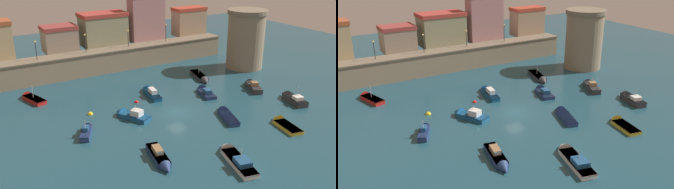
# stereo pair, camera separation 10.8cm
# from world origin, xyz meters

# --- Properties ---
(ground_plane) EXTENTS (129.97, 129.97, 0.00)m
(ground_plane) POSITION_xyz_m (0.00, 0.00, 0.00)
(ground_plane) COLOR #1E4756
(quay_wall) EXTENTS (49.02, 3.96, 4.21)m
(quay_wall) POSITION_xyz_m (0.00, 23.49, 2.11)
(quay_wall) COLOR gray
(quay_wall) RESTS_ON ground
(old_town_backdrop) EXTENTS (47.37, 5.39, 9.54)m
(old_town_backdrop) POSITION_xyz_m (0.21, 27.42, 7.46)
(old_town_backdrop) COLOR tan
(old_town_backdrop) RESTS_ON ground
(fortress_tower) EXTENTS (7.62, 7.62, 11.34)m
(fortress_tower) POSITION_xyz_m (23.11, 11.73, 5.73)
(fortress_tower) COLOR gray
(fortress_tower) RESTS_ON ground
(quay_lamp_0) EXTENTS (0.32, 0.32, 3.24)m
(quay_lamp_0) POSITION_xyz_m (-13.80, 23.49, 6.38)
(quay_lamp_0) COLOR black
(quay_lamp_0) RESTS_ON quay_wall
(quay_lamp_1) EXTENTS (0.32, 0.32, 3.41)m
(quay_lamp_1) POSITION_xyz_m (-5.05, 23.49, 6.48)
(quay_lamp_1) COLOR black
(quay_lamp_1) RESTS_ON quay_wall
(quay_lamp_2) EXTENTS (0.32, 0.32, 3.20)m
(quay_lamp_2) POSITION_xyz_m (3.58, 23.49, 6.36)
(quay_lamp_2) COLOR black
(quay_lamp_2) RESTS_ON quay_wall
(quay_lamp_3) EXTENTS (0.32, 0.32, 3.53)m
(quay_lamp_3) POSITION_xyz_m (12.09, 23.49, 6.55)
(quay_lamp_3) COLOR black
(quay_lamp_3) RESTS_ON quay_wall
(moored_boat_0) EXTENTS (3.38, 7.20, 2.73)m
(moored_boat_0) POSITION_xyz_m (11.52, 10.08, 0.34)
(moored_boat_0) COLOR #333338
(moored_boat_0) RESTS_ON ground
(moored_boat_1) EXTENTS (3.15, 4.81, 2.42)m
(moored_boat_1) POSITION_xyz_m (-13.38, 0.47, 0.43)
(moored_boat_1) COLOR navy
(moored_boat_1) RESTS_ON ground
(moored_boat_2) EXTENTS (4.17, 5.75, 2.59)m
(moored_boat_2) POSITION_xyz_m (-6.54, 2.05, 0.43)
(moored_boat_2) COLOR #195689
(moored_boat_2) RESTS_ON ground
(moored_boat_4) EXTENTS (3.23, 6.17, 3.02)m
(moored_boat_4) POSITION_xyz_m (-17.00, 15.84, 0.34)
(moored_boat_4) COLOR red
(moored_boat_4) RESTS_ON ground
(moored_boat_5) EXTENTS (2.95, 5.91, 3.20)m
(moored_boat_5) POSITION_xyz_m (17.59, -5.48, 0.48)
(moored_boat_5) COLOR #333338
(moored_boat_5) RESTS_ON ground
(moored_boat_6) EXTENTS (2.78, 5.60, 1.71)m
(moored_boat_6) POSITION_xyz_m (9.95, -10.70, 0.26)
(moored_boat_6) COLOR gold
(moored_boat_6) RESTS_ON ground
(moored_boat_7) EXTENTS (3.76, 6.12, 2.34)m
(moored_boat_7) POSITION_xyz_m (16.26, 1.93, 0.50)
(moored_boat_7) COLOR #333338
(moored_boat_7) RESTS_ON ground
(moored_boat_8) EXTENTS (3.47, 7.52, 2.67)m
(moored_boat_8) POSITION_xyz_m (-1.38, -14.21, 0.37)
(moored_boat_8) COLOR white
(moored_boat_8) RESTS_ON ground
(moored_boat_9) EXTENTS (3.53, 6.49, 1.43)m
(moored_boat_9) POSITION_xyz_m (5.26, -4.52, 0.31)
(moored_boat_9) COLOR navy
(moored_boat_9) RESTS_ON ground
(moored_boat_10) EXTENTS (2.30, 6.82, 1.67)m
(moored_boat_10) POSITION_xyz_m (0.06, 8.14, 0.45)
(moored_boat_10) COLOR #195689
(moored_boat_10) RESTS_ON ground
(moored_boat_11) EXTENTS (2.60, 6.42, 1.58)m
(moored_boat_11) POSITION_xyz_m (-8.63, -10.19, 0.40)
(moored_boat_11) COLOR navy
(moored_boat_11) RESTS_ON ground
(moored_boat_12) EXTENTS (3.02, 5.66, 3.27)m
(moored_boat_12) POSITION_xyz_m (7.89, 4.17, 0.34)
(moored_boat_12) COLOR navy
(moored_boat_12) RESTS_ON ground
(mooring_buoy_0) EXTENTS (0.77, 0.77, 0.77)m
(mooring_buoy_0) POSITION_xyz_m (-10.95, 5.86, 0.00)
(mooring_buoy_0) COLOR yellow
(mooring_buoy_0) RESTS_ON ground
(mooring_buoy_1) EXTENTS (0.64, 0.64, 0.64)m
(mooring_buoy_1) POSITION_xyz_m (-3.32, 6.41, 0.00)
(mooring_buoy_1) COLOR red
(mooring_buoy_1) RESTS_ON ground
(mooring_buoy_2) EXTENTS (0.54, 0.54, 0.54)m
(mooring_buoy_2) POSITION_xyz_m (-7.00, 4.42, 0.00)
(mooring_buoy_2) COLOR red
(mooring_buoy_2) RESTS_ON ground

